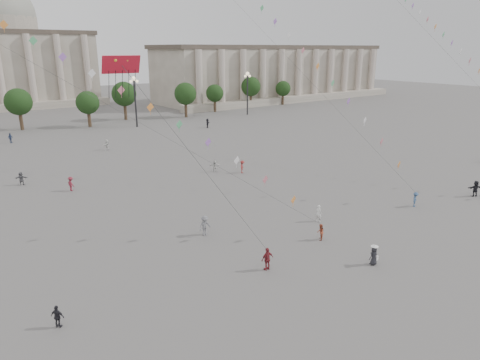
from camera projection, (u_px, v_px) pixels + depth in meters
ground at (341, 290)px, 30.08m from camera, size 360.00×360.00×0.00m
hall_east at (276, 73)px, 142.32m from camera, size 84.00×26.22×17.20m
hall_central at (3, 55)px, 125.29m from camera, size 48.30×34.30×35.50m
tree_row at (51, 103)px, 88.50m from camera, size 137.12×5.12×8.00m
lamp_post_mid_east at (135, 92)px, 90.26m from camera, size 2.00×0.90×10.65m
lamp_post_far_east at (247, 85)px, 107.26m from camera, size 2.00×0.90×10.65m
person_crowd_0 at (10, 138)px, 76.50m from camera, size 1.09×0.98×1.77m
person_crowd_3 at (475, 189)px, 48.85m from camera, size 1.80×1.19×1.86m
person_crowd_4 at (107, 145)px, 71.08m from camera, size 1.69×1.35×1.80m
person_crowd_6 at (205, 226)px, 38.61m from camera, size 1.30×0.84×1.90m
person_crowd_7 at (215, 166)px, 58.63m from camera, size 1.60×1.05×1.65m
person_crowd_8 at (242, 167)px, 58.07m from camera, size 1.22×1.27×1.73m
person_crowd_9 at (208, 123)px, 91.15m from camera, size 1.71×1.64×1.94m
person_crowd_12 at (21, 179)px, 52.94m from camera, size 1.60×1.11×1.66m
person_crowd_13 at (319, 213)px, 41.78m from camera, size 0.61×0.73×1.70m
person_crowd_17 at (71, 184)px, 50.77m from camera, size 0.91×1.25×1.73m
tourist_0 at (267, 259)px, 32.58m from camera, size 1.09×0.49×1.83m
tourist_1 at (58, 317)px, 25.86m from camera, size 0.85×0.89×1.49m
kite_flyer_0 at (320, 232)px, 37.73m from camera, size 0.92×0.90×1.49m
kite_flyer_1 at (415, 199)px, 45.69m from camera, size 1.20×1.00×1.61m
hat_person at (374, 255)px, 33.38m from camera, size 0.77×0.60×1.69m
dragon_kite at (124, 79)px, 24.87m from camera, size 5.89×1.44×16.89m
kite_train_east at (435, 30)px, 60.13m from camera, size 13.29×42.32×55.08m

